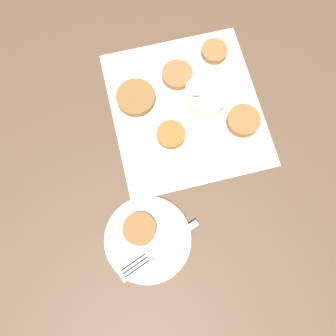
{
  "coord_description": "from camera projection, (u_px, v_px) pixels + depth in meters",
  "views": [
    {
      "loc": [
        -0.28,
        0.12,
        0.67
      ],
      "look_at": [
        -0.11,
        0.08,
        0.02
      ],
      "focal_mm": 35.0,
      "sensor_mm": 36.0,
      "label": 1
    }
  ],
  "objects": [
    {
      "name": "sauce_bowl",
      "position": [
        205.0,
        98.0,
        0.71
      ],
      "size": [
        0.1,
        0.09,
        0.1
      ],
      "color": "silver",
      "rests_on": "napkin"
    },
    {
      "name": "fritter_0",
      "position": [
        171.0,
        135.0,
        0.71
      ],
      "size": [
        0.06,
        0.06,
        0.02
      ],
      "color": "brown",
      "rests_on": "napkin"
    },
    {
      "name": "fritter_3",
      "position": [
        136.0,
        98.0,
        0.73
      ],
      "size": [
        0.09,
        0.09,
        0.02
      ],
      "color": "brown",
      "rests_on": "napkin"
    },
    {
      "name": "ground_plane",
      "position": [
        192.0,
        116.0,
        0.73
      ],
      "size": [
        4.0,
        4.0,
        0.0
      ],
      "primitive_type": "plane",
      "color": "#4C3828"
    },
    {
      "name": "fork",
      "position": [
        151.0,
        255.0,
        0.63
      ],
      "size": [
        0.08,
        0.18,
        0.0
      ],
      "color": "silver",
      "rests_on": "serving_plate"
    },
    {
      "name": "napkin",
      "position": [
        186.0,
        108.0,
        0.73
      ],
      "size": [
        0.36,
        0.33,
        0.0
      ],
      "color": "silver",
      "rests_on": "ground_plane"
    },
    {
      "name": "fritter_1",
      "position": [
        177.0,
        75.0,
        0.74
      ],
      "size": [
        0.07,
        0.07,
        0.02
      ],
      "color": "brown",
      "rests_on": "napkin"
    },
    {
      "name": "fritter_2",
      "position": [
        214.0,
        51.0,
        0.76
      ],
      "size": [
        0.06,
        0.06,
        0.02
      ],
      "color": "brown",
      "rests_on": "napkin"
    },
    {
      "name": "serving_plate",
      "position": [
        148.0,
        239.0,
        0.65
      ],
      "size": [
        0.17,
        0.17,
        0.02
      ],
      "color": "silver",
      "rests_on": "ground_plane"
    },
    {
      "name": "fritter_4",
      "position": [
        243.0,
        121.0,
        0.71
      ],
      "size": [
        0.07,
        0.07,
        0.02
      ],
      "color": "brown",
      "rests_on": "napkin"
    },
    {
      "name": "fritter_on_plate",
      "position": [
        139.0,
        229.0,
        0.64
      ],
      "size": [
        0.07,
        0.07,
        0.01
      ],
      "color": "brown",
      "rests_on": "serving_plate"
    }
  ]
}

